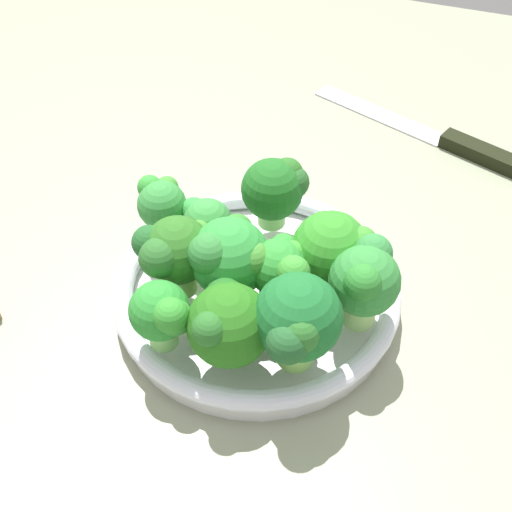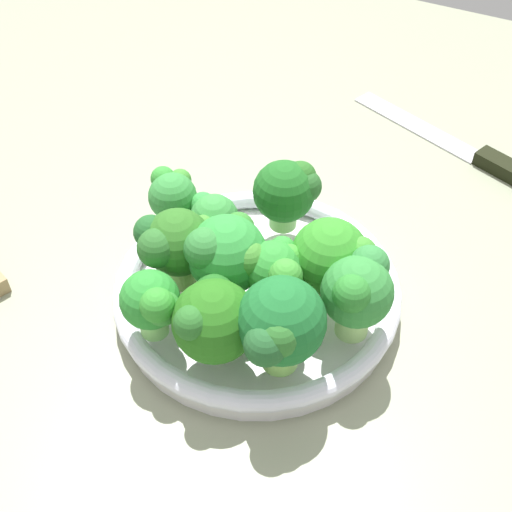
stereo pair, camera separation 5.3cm
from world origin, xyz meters
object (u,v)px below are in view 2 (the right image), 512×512
(bowl, at_px, (256,293))
(broccoli_floret_0, at_px, (153,303))
(broccoli_floret_9, at_px, (213,319))
(knife, at_px, (479,156))
(broccoli_floret_4, at_px, (173,195))
(broccoli_floret_6, at_px, (174,244))
(broccoli_floret_2, at_px, (212,219))
(broccoli_floret_1, at_px, (288,191))
(broccoli_floret_8, at_px, (227,254))
(broccoli_floret_3, at_px, (333,258))
(broccoli_floret_10, at_px, (358,291))
(broccoli_floret_5, at_px, (280,326))
(broccoli_floret_7, at_px, (276,272))

(bowl, distance_m, broccoli_floret_0, 0.11)
(broccoli_floret_9, relative_size, knife, 0.27)
(broccoli_floret_4, bearing_deg, broccoli_floret_6, 125.15)
(broccoli_floret_2, xyz_separation_m, knife, (-0.17, -0.28, -0.06))
(broccoli_floret_1, height_order, broccoli_floret_8, broccoli_floret_8)
(broccoli_floret_3, distance_m, broccoli_floret_8, 0.08)
(broccoli_floret_2, distance_m, broccoli_floret_10, 0.15)
(broccoli_floret_0, height_order, broccoli_floret_10, broccoli_floret_10)
(broccoli_floret_6, bearing_deg, broccoli_floret_10, -171.36)
(broccoli_floret_3, xyz_separation_m, broccoli_floret_5, (0.00, 0.09, 0.01))
(broccoli_floret_1, relative_size, broccoli_floret_2, 1.23)
(broccoli_floret_4, relative_size, knife, 0.23)
(broccoli_floret_7, height_order, broccoli_floret_10, broccoli_floret_10)
(bowl, relative_size, broccoli_floret_1, 3.66)
(bowl, height_order, broccoli_floret_3, broccoli_floret_3)
(broccoli_floret_1, relative_size, broccoli_floret_9, 0.97)
(broccoli_floret_0, bearing_deg, broccoli_floret_8, -112.67)
(broccoli_floret_0, height_order, broccoli_floret_9, broccoli_floret_9)
(bowl, bearing_deg, broccoli_floret_4, -13.97)
(broccoli_floret_3, relative_size, broccoli_floret_7, 1.10)
(broccoli_floret_0, xyz_separation_m, broccoli_floret_5, (-0.10, -0.02, 0.01))
(broccoli_floret_2, relative_size, broccoli_floret_10, 0.73)
(bowl, height_order, broccoli_floret_8, broccoli_floret_8)
(broccoli_floret_5, relative_size, broccoli_floret_7, 1.24)
(broccoli_floret_2, bearing_deg, broccoli_floret_8, 133.82)
(broccoli_floret_1, xyz_separation_m, broccoli_floret_8, (0.00, 0.10, 0.01))
(broccoli_floret_6, xyz_separation_m, broccoli_floret_9, (-0.06, 0.05, -0.01))
(broccoli_floret_1, distance_m, broccoli_floret_5, 0.16)
(broccoli_floret_6, bearing_deg, broccoli_floret_5, 162.34)
(bowl, relative_size, broccoli_floret_9, 3.55)
(broccoli_floret_4, height_order, broccoli_floret_9, broccoli_floret_9)
(broccoli_floret_0, bearing_deg, broccoli_floret_5, -169.33)
(broccoli_floret_7, height_order, broccoli_floret_8, broccoli_floret_8)
(broccoli_floret_0, bearing_deg, bowl, -115.19)
(broccoli_floret_7, xyz_separation_m, broccoli_floret_8, (0.04, 0.01, 0.01))
(broccoli_floret_2, relative_size, broccoli_floret_9, 0.79)
(broccoli_floret_4, relative_size, broccoli_floret_9, 0.88)
(broccoli_floret_4, bearing_deg, broccoli_floret_1, -148.74)
(broccoli_floret_7, bearing_deg, broccoli_floret_10, -174.61)
(broccoli_floret_8, distance_m, broccoli_floret_10, 0.11)
(broccoli_floret_9, relative_size, broccoli_floret_10, 0.93)
(broccoli_floret_9, bearing_deg, broccoli_floret_8, -69.43)
(broccoli_floret_9, height_order, knife, broccoli_floret_9)
(broccoli_floret_0, bearing_deg, broccoli_floret_4, -63.34)
(broccoli_floret_10, bearing_deg, broccoli_floret_0, 30.09)
(bowl, bearing_deg, broccoli_floret_10, 173.75)
(broccoli_floret_3, bearing_deg, broccoli_floret_0, 46.01)
(bowl, relative_size, broccoli_floret_5, 3.01)
(broccoli_floret_1, xyz_separation_m, broccoli_floret_9, (-0.02, 0.15, -0.00))
(broccoli_floret_0, relative_size, broccoli_floret_4, 1.02)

